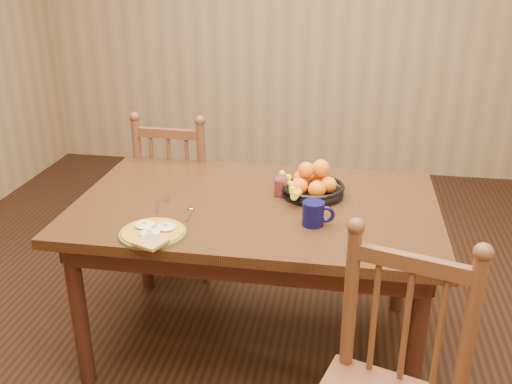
% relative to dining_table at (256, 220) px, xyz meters
% --- Properties ---
extents(room, '(4.52, 5.02, 2.72)m').
position_rel_dining_table_xyz_m(room, '(0.00, 0.00, 0.68)').
color(room, black).
rests_on(room, ground).
extents(dining_table, '(1.60, 1.00, 0.75)m').
position_rel_dining_table_xyz_m(dining_table, '(0.00, 0.00, 0.00)').
color(dining_table, black).
rests_on(dining_table, ground).
extents(chair_far, '(0.46, 0.44, 0.97)m').
position_rel_dining_table_xyz_m(chair_far, '(-0.55, 0.64, -0.19)').
color(chair_far, '#502B18').
rests_on(chair_far, ground).
extents(breakfast_plate, '(0.26, 0.30, 0.04)m').
position_rel_dining_table_xyz_m(breakfast_plate, '(-0.35, -0.39, 0.10)').
color(breakfast_plate, '#59601E').
rests_on(breakfast_plate, dining_table).
extents(fork, '(0.06, 0.18, 0.00)m').
position_rel_dining_table_xyz_m(fork, '(-0.41, -0.10, 0.09)').
color(fork, silver).
rests_on(fork, dining_table).
extents(spoon, '(0.04, 0.16, 0.01)m').
position_rel_dining_table_xyz_m(spoon, '(-0.26, -0.14, 0.09)').
color(spoon, silver).
rests_on(spoon, dining_table).
extents(coffee_mug, '(0.13, 0.09, 0.10)m').
position_rel_dining_table_xyz_m(coffee_mug, '(0.27, -0.18, 0.14)').
color(coffee_mug, black).
rests_on(coffee_mug, dining_table).
extents(juice_glass, '(0.06, 0.06, 0.09)m').
position_rel_dining_table_xyz_m(juice_glass, '(0.10, 0.10, 0.13)').
color(juice_glass, silver).
rests_on(juice_glass, dining_table).
extents(fruit_bowl, '(0.32, 0.32, 0.17)m').
position_rel_dining_table_xyz_m(fruit_bowl, '(0.24, 0.12, 0.14)').
color(fruit_bowl, black).
rests_on(fruit_bowl, dining_table).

